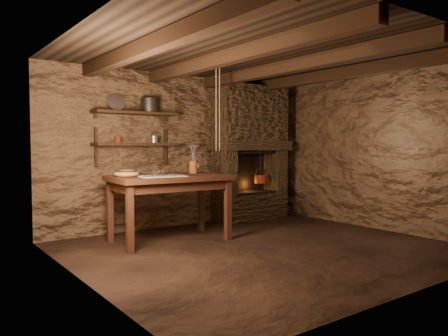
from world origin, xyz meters
TOP-DOWN VIEW (x-y plane):
  - floor at (0.00, 0.00)m, footprint 4.50×4.50m
  - back_wall at (0.00, 2.00)m, footprint 4.50×0.04m
  - front_wall at (0.00, -2.00)m, footprint 4.50×0.04m
  - left_wall at (-2.25, 0.00)m, footprint 0.04×4.00m
  - right_wall at (2.25, 0.00)m, footprint 0.04×4.00m
  - ceiling at (0.00, 0.00)m, footprint 4.50×4.00m
  - beam_far_left at (-1.50, 0.00)m, footprint 0.14×3.95m
  - beam_mid_left at (-0.50, 0.00)m, footprint 0.14×3.95m
  - beam_mid_right at (0.50, 0.00)m, footprint 0.14×3.95m
  - beam_far_right at (1.50, 0.00)m, footprint 0.14×3.95m
  - shelf_lower at (-0.85, 1.84)m, footprint 1.25×0.30m
  - shelf_upper at (-0.85, 1.84)m, footprint 1.25×0.30m
  - hearth at (1.25, 1.77)m, footprint 1.43×0.51m
  - work_table at (-0.73, 1.07)m, footprint 1.59×0.97m
  - linen_cloth at (-0.92, 0.96)m, footprint 0.63×0.54m
  - pewter_cutlery_row at (-0.92, 0.95)m, footprint 0.50×0.25m
  - drinking_glasses at (-0.90, 1.08)m, footprint 0.19×0.06m
  - stoneware_jug at (-0.24, 1.25)m, footprint 0.15×0.15m
  - wooden_bowl at (-1.31, 1.14)m, footprint 0.42×0.42m
  - iron_stockpot at (-0.63, 1.84)m, footprint 0.31×0.31m
  - tin_pan at (-1.11, 1.94)m, footprint 0.26×0.12m
  - small_kettle at (-0.56, 1.84)m, footprint 0.18×0.16m
  - rusty_tin at (-1.13, 1.84)m, footprint 0.10×0.10m
  - red_pot at (1.44, 1.72)m, footprint 0.25×0.25m
  - hanging_ropes at (0.05, 1.05)m, footprint 0.08×0.08m

SIDE VIEW (x-z plane):
  - floor at x=0.00m, z-range 0.00..0.00m
  - work_table at x=-0.73m, z-range 0.03..0.92m
  - red_pot at x=1.44m, z-range 0.43..0.97m
  - linen_cloth at x=-0.92m, z-range 0.88..0.89m
  - pewter_cutlery_row at x=-0.92m, z-range 0.89..0.90m
  - wooden_bowl at x=-1.31m, z-range 0.87..0.98m
  - drinking_glasses at x=-0.90m, z-range 0.89..0.97m
  - stoneware_jug at x=-0.24m, z-range 0.85..1.26m
  - back_wall at x=0.00m, z-range 0.00..2.40m
  - front_wall at x=0.00m, z-range 0.00..2.40m
  - left_wall at x=-2.25m, z-range 0.00..2.40m
  - right_wall at x=2.25m, z-range 0.00..2.40m
  - hearth at x=1.25m, z-range 0.08..2.38m
  - shelf_lower at x=-0.85m, z-range 1.28..1.32m
  - rusty_tin at x=-1.13m, z-range 1.32..1.41m
  - small_kettle at x=-0.56m, z-range 1.29..1.46m
  - shelf_upper at x=-0.85m, z-range 1.73..1.77m
  - hanging_ropes at x=0.05m, z-range 1.20..2.40m
  - iron_stockpot at x=-0.63m, z-range 1.77..1.95m
  - tin_pan at x=-1.11m, z-range 1.77..2.02m
  - beam_far_left at x=-1.50m, z-range 2.23..2.39m
  - beam_mid_left at x=-0.50m, z-range 2.23..2.39m
  - beam_mid_right at x=0.50m, z-range 2.23..2.39m
  - beam_far_right at x=1.50m, z-range 2.23..2.39m
  - ceiling at x=0.00m, z-range 2.38..2.42m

